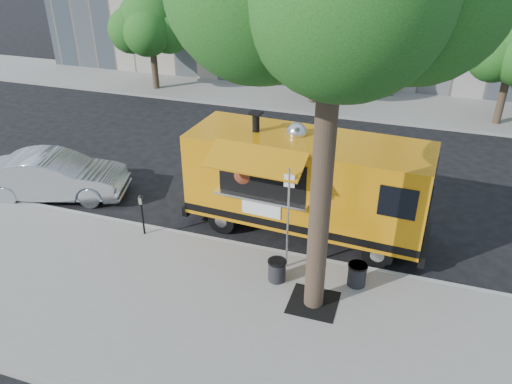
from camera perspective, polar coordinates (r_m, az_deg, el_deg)
ground at (r=15.66m, az=-0.50°, el=-4.56°), size 120.00×120.00×0.00m
sidewalk at (r=12.68m, az=-6.57°, el=-13.63°), size 60.00×6.00×0.15m
curb at (r=14.90m, az=-1.68°, el=-6.16°), size 60.00×0.14×0.16m
far_sidewalk at (r=27.59m, az=8.81°, el=10.30°), size 60.00×5.00×0.15m
tree_well at (r=12.86m, az=6.57°, el=-12.44°), size 1.20×1.20×0.02m
far_tree_a at (r=28.94m, az=-12.00°, el=18.45°), size 3.42×3.42×5.36m
far_tree_b at (r=26.08m, az=6.84°, el=17.92°), size 3.60×3.60×5.50m
sign_post at (r=13.05m, az=3.69°, el=-2.45°), size 0.28×0.06×3.00m
parking_meter at (r=15.25m, az=-12.93°, el=-2.02°), size 0.11×0.11×1.33m
food_truck at (r=14.92m, az=5.63°, el=1.14°), size 7.51×3.63×3.66m
sedan at (r=18.60m, az=-21.99°, el=1.70°), size 5.14×3.03×1.60m
trash_bin_left at (r=13.40m, az=11.47°, el=-9.15°), size 0.52×0.52×0.63m
trash_bin_right at (r=13.31m, az=2.41°, el=-8.86°), size 0.50×0.50×0.61m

